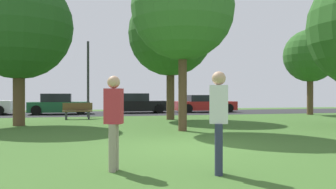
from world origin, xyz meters
name	(u,v)px	position (x,y,z in m)	size (l,w,h in m)	color
ground_plane	(187,147)	(0.00, 0.00, 0.00)	(44.00, 44.00, 0.00)	#3D6628
road_strip	(124,113)	(0.00, 16.00, 0.00)	(44.00, 6.40, 0.01)	#28282B
oak_tree_left	(170,34)	(1.82, 9.45, 4.65)	(4.59, 4.59, 6.97)	brown
maple_tree_far	(19,27)	(-5.53, 7.49, 4.37)	(4.67, 4.67, 6.72)	brown
oak_tree_center	(183,9)	(0.93, 3.82, 4.65)	(3.95, 3.95, 6.64)	brown
birch_tree_lone	(310,56)	(11.93, 11.55, 3.92)	(3.50, 3.50, 5.69)	brown
person_thrower	(114,118)	(-2.14, -2.48, 0.98)	(0.38, 0.32, 1.75)	gray
person_catcher	(219,117)	(-0.36, -3.19, 1.02)	(0.38, 0.32, 1.82)	#2D334C
parked_car_green	(59,105)	(-4.45, 15.94, 0.64)	(4.02, 2.06, 1.41)	#195633
parked_car_black	(135,104)	(0.83, 16.29, 0.65)	(4.47, 1.97, 1.42)	black
parked_car_red	(204,104)	(6.12, 16.23, 0.60)	(4.56, 2.00, 1.29)	#B21E1E
park_bench	(78,111)	(-3.10, 10.84, 0.46)	(1.60, 0.45, 0.90)	brown
street_lamp_post	(88,79)	(-2.53, 12.20, 2.25)	(0.14, 0.14, 4.50)	#2D2D33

